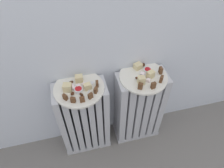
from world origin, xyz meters
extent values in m
cube|color=#B2B2B7|center=(-0.19, 0.28, 0.01)|extent=(0.33, 0.17, 0.03)
cube|color=#B2B2B7|center=(-0.34, 0.28, 0.32)|extent=(0.04, 0.17, 0.58)
cube|color=#B2B2B7|center=(-0.29, 0.28, 0.32)|extent=(0.04, 0.17, 0.58)
cube|color=#B2B2B7|center=(-0.24, 0.28, 0.32)|extent=(0.04, 0.17, 0.58)
cube|color=#B2B2B7|center=(-0.19, 0.28, 0.32)|extent=(0.04, 0.17, 0.58)
cube|color=#B2B2B7|center=(-0.15, 0.28, 0.32)|extent=(0.04, 0.17, 0.58)
cube|color=#B2B2B7|center=(-0.10, 0.28, 0.32)|extent=(0.04, 0.17, 0.58)
cube|color=#B2B2B7|center=(-0.05, 0.28, 0.32)|extent=(0.04, 0.17, 0.58)
cube|color=#B2B2B7|center=(0.19, 0.28, 0.01)|extent=(0.33, 0.17, 0.03)
cube|color=#B2B2B7|center=(0.06, 0.28, 0.32)|extent=(0.04, 0.17, 0.58)
cube|color=#B2B2B7|center=(0.11, 0.28, 0.32)|extent=(0.04, 0.17, 0.58)
cube|color=#B2B2B7|center=(0.17, 0.28, 0.32)|extent=(0.04, 0.17, 0.58)
cube|color=#B2B2B7|center=(0.22, 0.28, 0.32)|extent=(0.04, 0.17, 0.58)
cube|color=#B2B2B7|center=(0.28, 0.28, 0.32)|extent=(0.04, 0.17, 0.58)
cube|color=#B2B2B7|center=(0.33, 0.28, 0.32)|extent=(0.04, 0.17, 0.58)
cylinder|color=silver|center=(-0.19, 0.28, 0.61)|extent=(0.29, 0.29, 0.01)
cylinder|color=silver|center=(0.19, 0.28, 0.61)|extent=(0.29, 0.29, 0.01)
cube|color=#56351E|center=(-0.28, 0.21, 0.63)|extent=(0.03, 0.03, 0.04)
cube|color=#56351E|center=(-0.24, 0.18, 0.63)|extent=(0.03, 0.02, 0.04)
cube|color=#56351E|center=(-0.19, 0.18, 0.63)|extent=(0.03, 0.02, 0.04)
cube|color=#56351E|center=(-0.14, 0.19, 0.63)|extent=(0.03, 0.03, 0.04)
cube|color=#56351E|center=(-0.11, 0.22, 0.63)|extent=(0.03, 0.03, 0.04)
cube|color=#56351E|center=(-0.09, 0.27, 0.63)|extent=(0.02, 0.03, 0.04)
cube|color=beige|center=(-0.15, 0.26, 0.64)|extent=(0.04, 0.04, 0.04)
cube|color=beige|center=(-0.18, 0.33, 0.64)|extent=(0.05, 0.04, 0.04)
cube|color=beige|center=(-0.26, 0.28, 0.64)|extent=(0.05, 0.05, 0.04)
cube|color=white|center=(-0.16, 0.29, 0.63)|extent=(0.03, 0.03, 0.02)
cube|color=white|center=(-0.20, 0.28, 0.63)|extent=(0.02, 0.02, 0.02)
cube|color=white|center=(-0.23, 0.29, 0.63)|extent=(0.03, 0.03, 0.02)
cube|color=white|center=(-0.22, 0.27, 0.63)|extent=(0.02, 0.02, 0.02)
ellipsoid|color=#3D1E0F|center=(-0.23, 0.32, 0.62)|extent=(0.03, 0.03, 0.02)
ellipsoid|color=#3D1E0F|center=(-0.23, 0.24, 0.63)|extent=(0.03, 0.03, 0.02)
ellipsoid|color=#3D1E0F|center=(-0.19, 0.22, 0.63)|extent=(0.03, 0.03, 0.02)
cylinder|color=white|center=(-0.20, 0.26, 0.63)|extent=(0.05, 0.05, 0.02)
cylinder|color=#B21419|center=(-0.20, 0.26, 0.63)|extent=(0.04, 0.04, 0.01)
cube|color=#56351E|center=(0.14, 0.19, 0.64)|extent=(0.03, 0.03, 0.04)
cube|color=#56351E|center=(0.21, 0.17, 0.64)|extent=(0.03, 0.02, 0.04)
cube|color=#56351E|center=(0.28, 0.21, 0.64)|extent=(0.03, 0.03, 0.04)
cube|color=#56351E|center=(0.30, 0.28, 0.64)|extent=(0.02, 0.03, 0.04)
cube|color=beige|center=(0.16, 0.23, 0.64)|extent=(0.04, 0.04, 0.05)
cube|color=beige|center=(0.18, 0.35, 0.64)|extent=(0.06, 0.05, 0.04)
cube|color=beige|center=(0.23, 0.26, 0.64)|extent=(0.05, 0.04, 0.05)
cube|color=white|center=(0.19, 0.28, 0.63)|extent=(0.03, 0.03, 0.02)
cube|color=white|center=(0.20, 0.23, 0.63)|extent=(0.03, 0.03, 0.02)
ellipsoid|color=#3D1E0F|center=(0.15, 0.26, 0.62)|extent=(0.03, 0.03, 0.01)
ellipsoid|color=#3D1E0F|center=(0.23, 0.37, 0.63)|extent=(0.02, 0.03, 0.02)
cylinder|color=white|center=(0.23, 0.31, 0.63)|extent=(0.05, 0.05, 0.02)
cylinder|color=#B21419|center=(0.23, 0.31, 0.63)|extent=(0.04, 0.04, 0.01)
cube|color=silver|center=(-0.14, 0.25, 0.62)|extent=(0.03, 0.05, 0.00)
cube|color=silver|center=(-0.12, 0.30, 0.62)|extent=(0.03, 0.03, 0.00)
camera|label=1|loc=(-0.21, -0.54, 1.50)|focal=33.74mm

